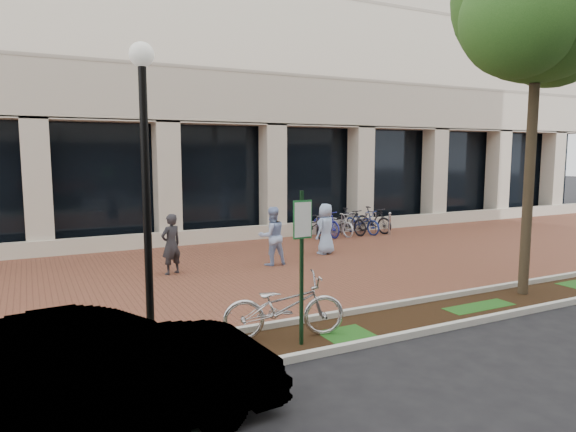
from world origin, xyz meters
name	(u,v)px	position (x,y,z in m)	size (l,w,h in m)	color
ground	(283,266)	(0.00, 0.00, 0.00)	(120.00, 120.00, 0.00)	black
brick_plaza	(283,266)	(0.00, 0.00, 0.01)	(40.00, 9.00, 0.01)	brown
planting_strip	(406,320)	(0.00, -5.25, 0.01)	(40.00, 1.50, 0.01)	black
curb_plaza_side	(382,307)	(0.00, -4.50, 0.06)	(40.00, 0.12, 0.12)	beige
curb_street_side	(434,329)	(0.00, -6.00, 0.06)	(40.00, 0.12, 0.12)	beige
parking_sign	(302,249)	(-2.37, -5.46, 1.62)	(0.34, 0.07, 2.56)	#12331A
lamppost	(146,186)	(-4.70, -4.88, 2.67)	(0.36, 0.36, 4.74)	black
street_tree	(540,8)	(3.60, -4.96, 6.20)	(4.32, 3.60, 8.23)	#473B28
locked_bicycle	(284,306)	(-2.47, -5.01, 0.55)	(0.73, 2.10, 1.10)	silver
pedestrian_left	(171,244)	(-3.03, 0.45, 0.80)	(0.58, 0.38, 1.59)	#27272B
pedestrian_mid	(272,236)	(-0.22, 0.27, 0.83)	(0.81, 0.63, 1.66)	#9AB4E6
pedestrian_right	(326,229)	(1.96, 0.96, 0.80)	(0.78, 0.51, 1.59)	#9AB9E6
bollard	(390,223)	(6.10, 3.06, 0.46)	(0.12, 0.12, 0.89)	#AEAEB3
bike_rack_cluster	(344,223)	(4.47, 3.79, 0.49)	(3.56, 1.87, 1.04)	black
sedan_near_curb	(98,380)	(-5.70, -6.89, 0.68)	(1.45, 4.15, 1.37)	#B4B3B8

